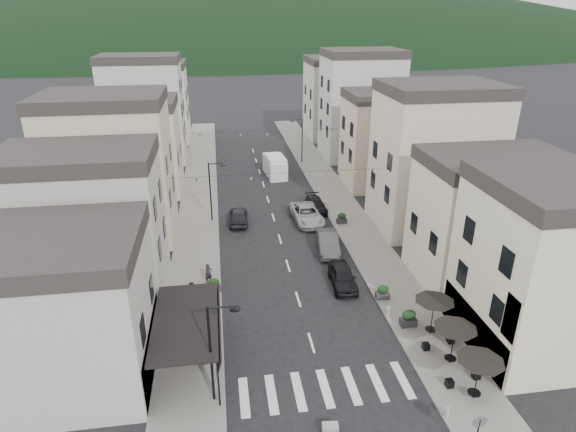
# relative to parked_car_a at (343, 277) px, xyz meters

# --- Properties ---
(ground) EXTENTS (700.00, 700.00, 0.00)m
(ground) POSITION_rel_parked_car_a_xyz_m (-3.64, -12.39, -0.75)
(ground) COLOR black
(ground) RESTS_ON ground
(sidewalk_left) EXTENTS (4.00, 76.00, 0.12)m
(sidewalk_left) POSITION_rel_parked_car_a_xyz_m (-11.14, 19.61, -0.69)
(sidewalk_left) COLOR slate
(sidewalk_left) RESTS_ON ground
(sidewalk_right) EXTENTS (4.00, 76.00, 0.12)m
(sidewalk_right) POSITION_rel_parked_car_a_xyz_m (3.86, 19.61, -0.69)
(sidewalk_right) COLOR slate
(sidewalk_right) RESTS_ON ground
(hill_backdrop) EXTENTS (640.00, 360.00, 70.00)m
(hill_backdrop) POSITION_rel_parked_car_a_xyz_m (-3.64, 287.61, -0.75)
(hill_backdrop) COLOR black
(hill_backdrop) RESTS_ON ground
(boutique_building) EXTENTS (12.00, 8.00, 8.00)m
(boutique_building) POSITION_rel_parked_car_a_xyz_m (-19.14, -7.39, 3.25)
(boutique_building) COLOR #A7A399
(boutique_building) RESTS_ON ground
(bistro_building) EXTENTS (10.00, 8.00, 10.00)m
(bistro_building) POSITION_rel_parked_car_a_xyz_m (10.86, -8.39, 4.25)
(bistro_building) COLOR beige
(bistro_building) RESTS_ON ground
(boutique_awning) EXTENTS (3.77, 7.50, 3.28)m
(boutique_awning) POSITION_rel_parked_car_a_xyz_m (-10.89, -7.39, 2.36)
(boutique_awning) COLOR black
(boutique_awning) RESTS_ON ground
(buildings_row_left) EXTENTS (10.20, 54.16, 14.00)m
(buildings_row_left) POSITION_rel_parked_car_a_xyz_m (-18.14, 25.37, 5.37)
(buildings_row_left) COLOR #A7A399
(buildings_row_left) RESTS_ON ground
(buildings_row_right) EXTENTS (10.20, 54.16, 14.50)m
(buildings_row_right) POSITION_rel_parked_car_a_xyz_m (10.86, 24.21, 5.57)
(buildings_row_right) COLOR beige
(buildings_row_right) RESTS_ON ground
(cafe_terrace) EXTENTS (2.50, 8.10, 2.53)m
(cafe_terrace) POSITION_rel_parked_car_a_xyz_m (4.06, -9.59, 1.60)
(cafe_terrace) COLOR black
(cafe_terrace) RESTS_ON ground
(streetlamp_left_near) EXTENTS (1.70, 0.56, 6.00)m
(streetlamp_left_near) POSITION_rel_parked_car_a_xyz_m (-9.47, -10.39, 2.95)
(streetlamp_left_near) COLOR black
(streetlamp_left_near) RESTS_ON ground
(streetlamp_left_far) EXTENTS (1.70, 0.56, 6.00)m
(streetlamp_left_far) POSITION_rel_parked_car_a_xyz_m (-9.47, 13.61, 2.95)
(streetlamp_left_far) COLOR black
(streetlamp_left_far) RESTS_ON ground
(streetlamp_right_far) EXTENTS (1.70, 0.56, 6.00)m
(streetlamp_right_far) POSITION_rel_parked_car_a_xyz_m (2.18, 31.61, 2.95)
(streetlamp_right_far) COLOR black
(streetlamp_right_far) RESTS_ON ground
(traffic_sign) EXTENTS (0.70, 0.07, 2.70)m
(traffic_sign) POSITION_rel_parked_car_a_xyz_m (2.16, -15.89, 1.17)
(traffic_sign) COLOR black
(traffic_sign) RESTS_ON ground
(bollards) EXTENTS (11.66, 10.26, 0.60)m
(bollards) POSITION_rel_parked_car_a_xyz_m (-3.64, -6.89, -0.33)
(bollards) COLOR gray
(bollards) RESTS_ON ground
(bunting_near) EXTENTS (19.00, 0.28, 0.62)m
(bunting_near) POSITION_rel_parked_car_a_xyz_m (-3.64, 9.61, 4.90)
(bunting_near) COLOR black
(bunting_near) RESTS_ON ground
(bunting_far) EXTENTS (19.00, 0.28, 0.62)m
(bunting_far) POSITION_rel_parked_car_a_xyz_m (-3.64, 25.61, 4.90)
(bunting_far) COLOR black
(bunting_far) RESTS_ON ground
(parked_car_a) EXTENTS (2.00, 4.51, 1.51)m
(parked_car_a) POSITION_rel_parked_car_a_xyz_m (0.00, 0.00, 0.00)
(parked_car_a) COLOR black
(parked_car_a) RESTS_ON ground
(parked_car_b) EXTENTS (2.22, 4.98, 1.59)m
(parked_car_b) POSITION_rel_parked_car_a_xyz_m (0.16, 5.71, 0.04)
(parked_car_b) COLOR #39383B
(parked_car_b) RESTS_ON ground
(parked_car_c) EXTENTS (3.00, 5.87, 1.59)m
(parked_car_c) POSITION_rel_parked_car_a_xyz_m (-0.53, 12.14, 0.04)
(parked_car_c) COLOR #989BA0
(parked_car_c) RESTS_ON ground
(parked_car_d) EXTENTS (1.88, 4.44, 1.28)m
(parked_car_d) POSITION_rel_parked_car_a_xyz_m (0.96, 14.78, -0.11)
(parked_car_d) COLOR black
(parked_car_d) RESTS_ON ground
(parked_car_e) EXTENTS (2.00, 4.53, 1.52)m
(parked_car_e) POSITION_rel_parked_car_a_xyz_m (-7.17, 12.79, 0.00)
(parked_car_e) COLOR black
(parked_car_e) RESTS_ON ground
(delivery_van) EXTENTS (2.55, 5.59, 2.61)m
(delivery_van) POSITION_rel_parked_car_a_xyz_m (-1.84, 26.71, 0.53)
(delivery_van) COLOR silver
(delivery_van) RESTS_ON ground
(pedestrian_a) EXTENTS (0.68, 0.58, 1.59)m
(pedestrian_a) POSITION_rel_parked_car_a_xyz_m (-10.03, 1.70, 0.16)
(pedestrian_a) COLOR black
(pedestrian_a) RESTS_ON sidewalk_left
(pedestrian_b) EXTENTS (1.09, 1.03, 1.79)m
(pedestrian_b) POSITION_rel_parked_car_a_xyz_m (-11.12, -1.17, 0.26)
(pedestrian_b) COLOR black
(pedestrian_b) RESTS_ON sidewalk_left
(concrete_block_a) EXTENTS (0.85, 0.59, 0.50)m
(concrete_block_a) POSITION_rel_parked_car_a_xyz_m (-4.06, -13.39, -0.50)
(concrete_block_a) COLOR gray
(concrete_block_a) RESTS_ON ground
(planter_la) EXTENTS (1.12, 0.79, 1.14)m
(planter_la) POSITION_rel_parked_car_a_xyz_m (-10.54, -7.23, -0.08)
(planter_la) COLOR #2E2E30
(planter_la) RESTS_ON sidewalk_left
(planter_lb) EXTENTS (0.99, 0.66, 1.03)m
(planter_lb) POSITION_rel_parked_car_a_xyz_m (-9.64, 0.50, -0.13)
(planter_lb) COLOR #2A292C
(planter_lb) RESTS_ON sidewalk_left
(planter_ra) EXTENTS (1.08, 0.62, 1.19)m
(planter_ra) POSITION_rel_parked_car_a_xyz_m (2.98, -5.71, -0.06)
(planter_ra) COLOR #2B2B2D
(planter_ra) RESTS_ON sidewalk_right
(planter_rb) EXTENTS (1.00, 0.59, 1.08)m
(planter_rb) POSITION_rel_parked_car_a_xyz_m (2.36, -2.34, -0.11)
(planter_rb) COLOR #2F2F32
(planter_rb) RESTS_ON sidewalk_right
(planter_rc) EXTENTS (1.00, 0.59, 1.08)m
(planter_rc) POSITION_rel_parked_car_a_xyz_m (2.75, 11.02, -0.11)
(planter_rc) COLOR #29282B
(planter_rc) RESTS_ON sidewalk_right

